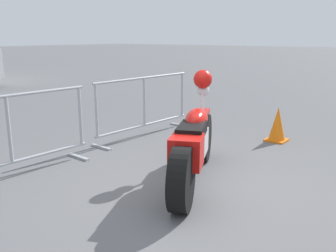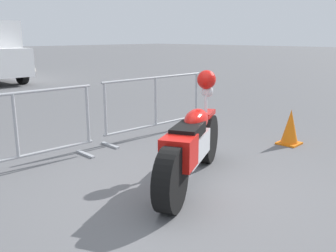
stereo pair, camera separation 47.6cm
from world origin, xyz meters
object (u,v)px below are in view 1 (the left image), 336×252
at_px(motorcycle, 194,142).
at_px(traffic_cone, 278,125).
at_px(crowd_barrier_near, 10,135).
at_px(crowd_barrier_far, 144,106).

distance_m(motorcycle, traffic_cone, 2.42).
height_order(crowd_barrier_near, crowd_barrier_far, same).
relative_size(crowd_barrier_near, traffic_cone, 3.84).
height_order(crowd_barrier_far, traffic_cone, crowd_barrier_far).
distance_m(motorcycle, crowd_barrier_near, 2.31).
xyz_separation_m(crowd_barrier_far, traffic_cone, (1.12, -2.04, -0.27)).
bearing_deg(crowd_barrier_near, crowd_barrier_far, 0.00).
xyz_separation_m(crowd_barrier_near, crowd_barrier_far, (2.58, 0.00, 0.00)).
xyz_separation_m(motorcycle, crowd_barrier_near, (-1.29, 1.92, 0.05)).
bearing_deg(crowd_barrier_far, traffic_cone, -61.20).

